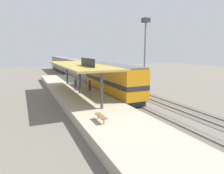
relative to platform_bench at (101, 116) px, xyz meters
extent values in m
plane|color=#666056|center=(8.00, 11.40, -1.34)|extent=(120.00, 120.00, 0.00)
cube|color=#565249|center=(6.00, 11.40, -1.32)|extent=(3.20, 110.00, 0.04)
cube|color=gray|center=(5.28, 11.40, -1.26)|extent=(0.10, 110.00, 0.16)
cube|color=gray|center=(6.72, 11.40, -1.26)|extent=(0.10, 110.00, 0.16)
cube|color=#565249|center=(10.60, 11.40, -1.32)|extent=(3.20, 110.00, 0.04)
cube|color=gray|center=(9.88, 11.40, -1.26)|extent=(0.10, 110.00, 0.16)
cube|color=gray|center=(11.32, 11.40, -1.26)|extent=(0.10, 110.00, 0.16)
cube|color=#A89E89|center=(1.40, 11.40, -0.89)|extent=(6.00, 44.00, 0.90)
cylinder|color=#47474C|center=(1.40, 3.40, 1.36)|extent=(0.28, 0.28, 3.60)
cylinder|color=#47474C|center=(1.40, 11.40, 1.36)|extent=(0.28, 0.28, 3.60)
cylinder|color=#47474C|center=(1.40, 19.40, 1.36)|extent=(0.28, 0.28, 3.60)
cube|color=#A38E3D|center=(1.40, 11.40, 3.26)|extent=(5.20, 18.00, 0.20)
cube|color=black|center=(1.40, 7.80, 3.81)|extent=(0.12, 4.80, 0.90)
cylinder|color=#333338|center=(0.00, -0.65, -0.23)|extent=(0.07, 0.07, 0.42)
cylinder|color=#333338|center=(0.00, 0.65, -0.23)|extent=(0.07, 0.07, 0.42)
cube|color=brown|center=(0.00, 0.00, 0.02)|extent=(0.44, 1.70, 0.08)
cube|color=#28282D|center=(6.00, 11.43, -0.83)|extent=(2.60, 13.60, 0.70)
cube|color=orange|center=(6.00, 11.43, 1.27)|extent=(2.90, 14.40, 3.50)
cube|color=#515156|center=(6.00, 11.43, 3.14)|extent=(2.78, 14.11, 0.24)
cube|color=#282828|center=(6.00, 11.43, 1.00)|extent=(2.93, 14.43, 0.56)
cube|color=#28282D|center=(6.00, 29.43, -0.83)|extent=(2.60, 19.20, 0.70)
cube|color=slate|center=(6.00, 29.43, 1.17)|extent=(2.90, 20.00, 3.30)
cube|color=slate|center=(6.00, 29.43, 2.94)|extent=(2.78, 19.60, 0.24)
cube|color=#28282D|center=(6.00, 50.23, -0.83)|extent=(2.60, 19.20, 0.70)
cube|color=slate|center=(6.00, 50.23, 1.17)|extent=(2.90, 20.00, 3.30)
cube|color=slate|center=(6.00, 50.23, 2.94)|extent=(2.78, 19.60, 0.24)
cylinder|color=slate|center=(13.80, 15.21, 4.16)|extent=(0.28, 0.28, 11.00)
cube|color=#333338|center=(13.80, 15.21, 10.01)|extent=(1.10, 1.10, 0.70)
cylinder|color=#663375|center=(1.28, 13.68, -0.02)|extent=(0.16, 0.16, 0.84)
cylinder|color=#663375|center=(1.46, 13.68, -0.02)|extent=(0.16, 0.16, 0.84)
cylinder|color=#23603D|center=(1.37, 13.68, 0.72)|extent=(0.34, 0.34, 0.64)
sphere|color=tan|center=(1.37, 13.68, 1.15)|extent=(0.23, 0.23, 0.23)
cylinder|color=navy|center=(2.98, 12.42, -0.02)|extent=(0.16, 0.16, 0.84)
cylinder|color=navy|center=(3.16, 12.42, -0.02)|extent=(0.16, 0.16, 0.84)
cylinder|color=maroon|center=(3.07, 12.42, 0.72)|extent=(0.34, 0.34, 0.64)
sphere|color=tan|center=(3.07, 12.42, 1.15)|extent=(0.23, 0.23, 0.23)
camera|label=1|loc=(-5.48, -14.54, 5.13)|focal=32.80mm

